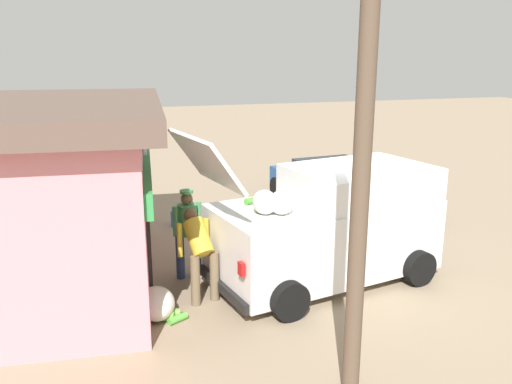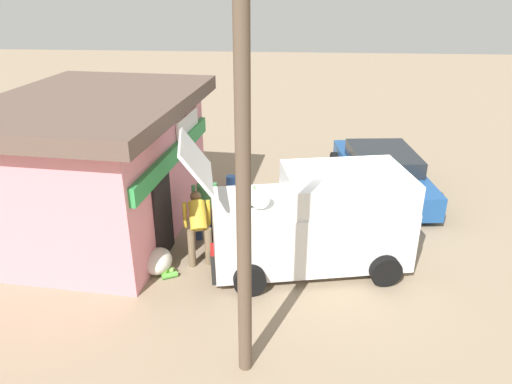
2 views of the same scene
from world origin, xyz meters
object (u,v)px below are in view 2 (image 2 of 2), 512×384
Objects in this scene: parked_sedan at (381,172)px; customer_bending at (198,223)px; vendor_standing at (205,202)px; delivery_van at (314,219)px; unloaded_banana_pile at (158,262)px; storefront_bar at (99,164)px; paint_bucket at (231,182)px.

parked_sedan is 5.82m from customer_bending.
customer_bending is at bearing -178.63° from vendor_standing.
parked_sedan is (3.73, -1.97, -0.40)m from delivery_van.
delivery_van is 5.82× the size of unloaded_banana_pile.
delivery_van reaches higher than customer_bending.
storefront_bar is at bearing 62.95° from customer_bending.
paint_bucket is (4.25, -0.93, -0.04)m from unloaded_banana_pile.
storefront_bar is 1.26× the size of delivery_van.
parked_sedan is at bearing -68.44° from storefront_bar.
unloaded_banana_pile is 4.35m from paint_bucket.
parked_sedan is (2.66, -6.73, -1.04)m from storefront_bar.
storefront_bar is 2.52m from vendor_standing.
delivery_van is 4.29m from paint_bucket.
parked_sedan is 12.60× the size of paint_bucket.
delivery_van is at bearing -102.69° from storefront_bar.
customer_bending reaches higher than unloaded_banana_pile.
delivery_van is 1.01× the size of parked_sedan.
unloaded_banana_pile is at bearing 130.71° from parked_sedan.
storefront_bar reaches higher than unloaded_banana_pile.
parked_sedan is 6.68m from unloaded_banana_pile.
vendor_standing is 2.94m from paint_bucket.
paint_bucket is (2.84, -0.21, -0.72)m from vendor_standing.
delivery_van reaches higher than vendor_standing.
parked_sedan is 3.16× the size of customer_bending.
vendor_standing is 0.95m from customer_bending.
storefront_bar is 3.92m from paint_bucket.
vendor_standing is 4.33× the size of paint_bucket.
vendor_standing reaches higher than customer_bending.
delivery_van is 4.24m from parked_sedan.
paint_bucket is (3.79, -0.18, -0.69)m from customer_bending.
customer_bending is at bearing 94.03° from delivery_van.
customer_bending reaches higher than parked_sedan.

